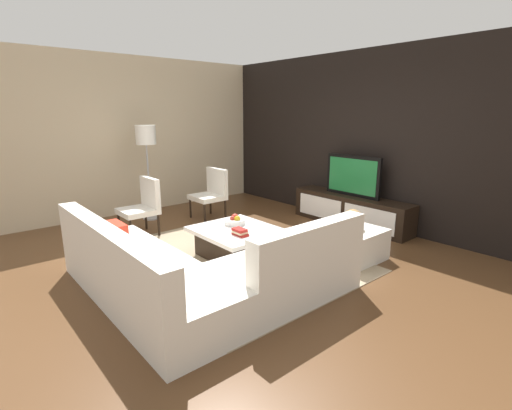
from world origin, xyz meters
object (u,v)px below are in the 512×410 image
accent_chair_near (143,203)px  decorative_ball (353,219)px  floor_lamp (146,140)px  book_stack (240,232)px  sectional_couch (194,273)px  fruit_bowl (235,221)px  ottoman (351,243)px  coffee_table (237,242)px  television (353,176)px  accent_chair_far (212,190)px  media_console (351,210)px

accent_chair_near → decorative_ball: accent_chair_near is taller
floor_lamp → decorative_ball: (3.40, 1.14, -0.84)m
decorative_ball → book_stack: decorative_ball is taller
sectional_couch → fruit_bowl: bearing=125.5°
decorative_ball → ottoman: bearing=0.0°
floor_lamp → coffee_table: bearing=1.3°
fruit_bowl → decorative_ball: 1.53m
accent_chair_near → floor_lamp: floor_lamp is taller
accent_chair_near → floor_lamp: 1.24m
ottoman → book_stack: book_stack is taller
ottoman → coffee_table: bearing=-132.3°
coffee_table → floor_lamp: (-2.41, -0.05, 1.17)m
television → accent_chair_far: bearing=-141.8°
accent_chair_near → coffee_table: bearing=5.6°
ottoman → fruit_bowl: size_ratio=2.50×
sectional_couch → coffee_table: sectional_couch is taller
decorative_ball → media_console: bearing=126.2°
media_console → accent_chair_far: accent_chair_far is taller
accent_chair_far → fruit_bowl: bearing=-33.7°
accent_chair_far → television: bearing=28.5°
ottoman → fruit_bowl: (-1.17, -0.98, 0.23)m
media_console → book_stack: (0.12, -2.42, 0.17)m
media_console → book_stack: size_ratio=9.90×
fruit_bowl → accent_chair_far: (-1.60, 0.72, 0.06)m
accent_chair_near → ottoman: accent_chair_near is taller
floor_lamp → media_console: bearing=43.1°
accent_chair_far → ottoman: bearing=-4.1°
media_console → accent_chair_far: size_ratio=2.40×
accent_chair_near → fruit_bowl: accent_chair_near is taller
sectional_couch → floor_lamp: floor_lamp is taller
television → book_stack: (0.12, -2.42, -0.41)m
sectional_couch → decorative_ball: bearing=80.1°
media_console → television: 0.58m
television → coffee_table: (-0.10, -2.30, -0.63)m
sectional_couch → media_console: bearing=98.9°
media_console → ottoman: 1.50m
ottoman → fruit_bowl: 1.54m
television → ottoman: bearing=-53.8°
floor_lamp → fruit_bowl: size_ratio=5.79×
fruit_bowl → television: bearing=82.7°
media_console → book_stack: media_console is taller
floor_lamp → accent_chair_far: (0.63, 0.87, -0.88)m
television → decorative_ball: bearing=-53.8°
floor_lamp → book_stack: (2.64, -0.07, -0.95)m
sectional_couch → accent_chair_far: size_ratio=2.89×
television → decorative_ball: (0.89, -1.21, -0.30)m
decorative_ball → sectional_couch: bearing=-99.9°
accent_chair_near → book_stack: 1.93m
accent_chair_near → accent_chair_far: size_ratio=1.00×
sectional_couch → ottoman: (0.37, 2.10, -0.08)m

